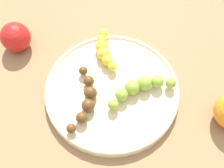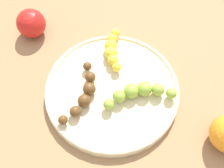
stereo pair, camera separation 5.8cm
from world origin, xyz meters
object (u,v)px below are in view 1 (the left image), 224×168
at_px(banana_yellow, 104,50).
at_px(apple_red, 16,37).
at_px(banana_overripe, 86,99).
at_px(banana_green, 140,88).
at_px(fruit_bowl, 112,90).

relative_size(banana_yellow, apple_red, 1.33).
bearing_deg(banana_overripe, apple_red, 144.01).
bearing_deg(apple_red, banana_overripe, -97.20).
height_order(banana_overripe, banana_green, banana_green).
bearing_deg(banana_yellow, apple_red, -22.32).
bearing_deg(apple_red, fruit_bowl, -83.81).
distance_m(banana_yellow, banana_overripe, 0.13).
bearing_deg(apple_red, banana_yellow, -64.12).
distance_m(banana_green, apple_red, 0.32).
relative_size(banana_overripe, apple_red, 1.94).
xyz_separation_m(banana_green, apple_red, (-0.06, 0.32, 0.00)).
height_order(banana_yellow, banana_green, banana_green).
xyz_separation_m(fruit_bowl, banana_overripe, (-0.06, 0.03, 0.02)).
distance_m(fruit_bowl, banana_green, 0.06).
xyz_separation_m(banana_yellow, banana_overripe, (-0.12, -0.04, -0.00)).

